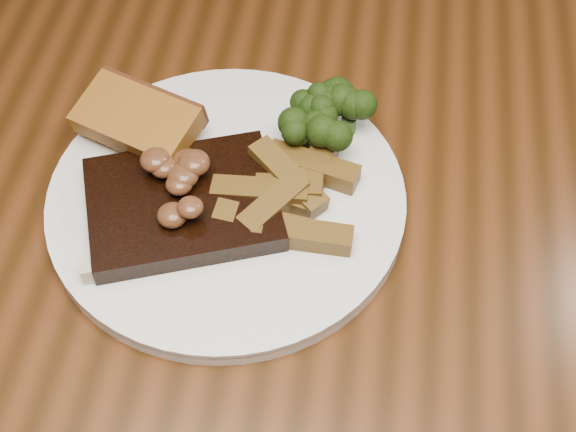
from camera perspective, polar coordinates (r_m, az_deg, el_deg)
name	(u,v)px	position (r m, az deg, el deg)	size (l,w,h in m)	color
dining_table	(304,283)	(0.76, 1.13, -4.80)	(1.60, 0.90, 0.75)	#46230E
chair_far	(201,21)	(1.31, -6.19, 13.63)	(0.54, 0.54, 0.86)	black
plate	(227,201)	(0.69, -4.36, 1.10)	(0.31, 0.31, 0.01)	white
steak	(183,205)	(0.67, -7.48, 0.76)	(0.15, 0.12, 0.02)	black
steak_bone	(169,260)	(0.65, -8.47, -3.14)	(0.14, 0.01, 0.02)	#BBB191
mushroom_pile	(183,174)	(0.66, -7.45, 2.97)	(0.08, 0.08, 0.03)	brown
garlic_bread	(140,136)	(0.73, -10.47, 5.64)	(0.10, 0.06, 0.02)	#94551B
potato_wedges	(301,198)	(0.67, 0.91, 1.28)	(0.11, 0.11, 0.02)	brown
broccoli_cluster	(322,117)	(0.72, 2.42, 7.08)	(0.08, 0.08, 0.04)	#21320B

